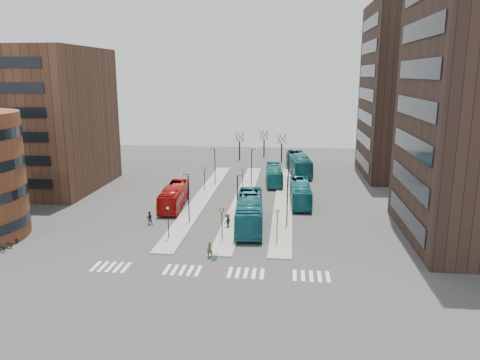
# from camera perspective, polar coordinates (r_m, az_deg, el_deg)

# --- Properties ---
(ground) EXTENTS (160.00, 160.00, 0.00)m
(ground) POSITION_cam_1_polar(r_m,az_deg,el_deg) (41.31, -6.94, -13.14)
(ground) COLOR #2F2F32
(ground) RESTS_ON ground
(island_left) EXTENTS (2.50, 45.00, 0.15)m
(island_left) POSITION_cam_1_polar(r_m,az_deg,el_deg) (69.69, -4.59, -2.14)
(island_left) COLOR gray
(island_left) RESTS_ON ground
(island_mid) EXTENTS (2.50, 45.00, 0.15)m
(island_mid) POSITION_cam_1_polar(r_m,az_deg,el_deg) (68.84, 0.33, -2.28)
(island_mid) COLOR gray
(island_mid) RESTS_ON ground
(island_right) EXTENTS (2.50, 45.00, 0.15)m
(island_right) POSITION_cam_1_polar(r_m,az_deg,el_deg) (68.51, 5.33, -2.42)
(island_right) COLOR gray
(island_right) RESTS_ON ground
(suitcase) EXTENTS (0.51, 0.44, 0.57)m
(suitcase) POSITION_cam_1_polar(r_m,az_deg,el_deg) (46.93, -3.18, -9.40)
(suitcase) COLOR navy
(suitcase) RESTS_ON ground
(red_bus) EXTENTS (3.19, 11.02, 3.03)m
(red_bus) POSITION_cam_1_polar(r_m,az_deg,el_deg) (65.06, -8.04, -2.00)
(red_bus) COLOR #9F0E0C
(red_bus) RESTS_ON ground
(teal_bus_a) EXTENTS (3.94, 13.23, 3.63)m
(teal_bus_a) POSITION_cam_1_polar(r_m,az_deg,el_deg) (56.28, 1.16, -3.91)
(teal_bus_a) COLOR #135661
(teal_bus_a) RESTS_ON ground
(teal_bus_b) EXTENTS (3.26, 10.77, 2.96)m
(teal_bus_b) POSITION_cam_1_polar(r_m,az_deg,el_deg) (78.48, 4.18, 0.63)
(teal_bus_b) COLOR #136262
(teal_bus_b) RESTS_ON ground
(teal_bus_c) EXTENTS (3.02, 11.24, 3.10)m
(teal_bus_c) POSITION_cam_1_polar(r_m,az_deg,el_deg) (66.77, 7.36, -1.56)
(teal_bus_c) COLOR #15606A
(teal_bus_c) RESTS_ON ground
(teal_bus_d) EXTENTS (4.79, 13.41, 3.66)m
(teal_bus_d) POSITION_cam_1_polar(r_m,az_deg,el_deg) (86.49, 7.18, 1.94)
(teal_bus_d) COLOR #135963
(teal_bus_d) RESTS_ON ground
(traveller) EXTENTS (0.65, 0.47, 1.69)m
(traveller) POSITION_cam_1_polar(r_m,az_deg,el_deg) (47.35, -3.69, -8.47)
(traveller) COLOR #444129
(traveller) RESTS_ON ground
(commuter_a) EXTENTS (0.99, 0.89, 1.66)m
(commuter_a) POSITION_cam_1_polar(r_m,az_deg,el_deg) (58.31, -10.99, -4.56)
(commuter_a) COLOR black
(commuter_a) RESTS_ON ground
(commuter_b) EXTENTS (0.69, 1.02, 1.61)m
(commuter_b) POSITION_cam_1_polar(r_m,az_deg,el_deg) (52.72, 0.09, -6.23)
(commuter_b) COLOR black
(commuter_b) RESTS_ON ground
(commuter_c) EXTENTS (1.14, 1.28, 1.71)m
(commuter_c) POSITION_cam_1_polar(r_m,az_deg,el_deg) (55.97, -1.53, -5.03)
(commuter_c) COLOR black
(commuter_c) RESTS_ON ground
(bicycle_mid) EXTENTS (1.54, 0.98, 0.90)m
(bicycle_mid) POSITION_cam_1_polar(r_m,az_deg,el_deg) (56.59, -26.17, -6.63)
(bicycle_mid) COLOR gray
(bicycle_mid) RESTS_ON ground
(bicycle_far) EXTENTS (1.93, 1.01, 0.96)m
(bicycle_far) POSITION_cam_1_polar(r_m,az_deg,el_deg) (55.76, -26.74, -6.94)
(bicycle_far) COLOR gray
(bicycle_far) RESTS_ON ground
(crosswalk_stripes) EXTENTS (22.35, 2.40, 0.01)m
(crosswalk_stripes) POSITION_cam_1_polar(r_m,az_deg,el_deg) (44.54, -3.52, -11.06)
(crosswalk_stripes) COLOR silver
(crosswalk_stripes) RESTS_ON ground
(office_block) EXTENTS (25.00, 20.12, 22.00)m
(office_block) POSITION_cam_1_polar(r_m,az_deg,el_deg) (82.44, -25.28, 6.73)
(office_block) COLOR #4E3224
(office_block) RESTS_ON ground
(tower_far) EXTENTS (20.12, 20.00, 30.00)m
(tower_far) POSITION_cam_1_polar(r_m,az_deg,el_deg) (89.21, 21.62, 10.01)
(tower_far) COLOR #31221B
(tower_far) RESTS_ON ground
(sign_poles) EXTENTS (12.45, 22.12, 3.65)m
(sign_poles) POSITION_cam_1_polar(r_m,az_deg,el_deg) (61.56, -0.71, -1.87)
(sign_poles) COLOR black
(sign_poles) RESTS_ON ground
(lamp_posts) EXTENTS (14.04, 20.24, 6.12)m
(lamp_posts) POSITION_cam_1_polar(r_m,az_deg,el_deg) (66.01, 0.70, 0.19)
(lamp_posts) COLOR black
(lamp_posts) RESTS_ON ground
(bare_trees) EXTENTS (10.97, 8.14, 5.90)m
(bare_trees) POSITION_cam_1_polar(r_m,az_deg,el_deg) (100.14, 2.65, 4.03)
(bare_trees) COLOR black
(bare_trees) RESTS_ON ground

